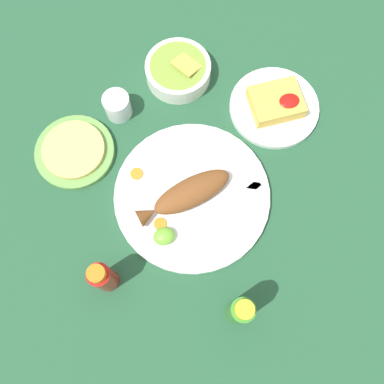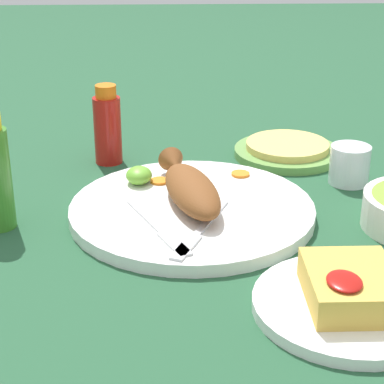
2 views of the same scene
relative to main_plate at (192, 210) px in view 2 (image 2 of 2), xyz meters
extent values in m
plane|color=#235133|center=(0.00, 0.00, -0.01)|extent=(4.00, 4.00, 0.00)
cylinder|color=white|center=(0.00, 0.00, 0.00)|extent=(0.35, 0.35, 0.02)
ellipsoid|color=brown|center=(0.00, 0.00, 0.03)|extent=(0.19, 0.11, 0.04)
cone|color=brown|center=(-0.11, -0.03, 0.03)|extent=(0.05, 0.05, 0.04)
cube|color=silver|center=(0.05, 0.02, 0.01)|extent=(0.11, 0.05, 0.00)
cube|color=silver|center=(0.13, -0.01, 0.01)|extent=(0.07, 0.04, 0.00)
cube|color=silver|center=(0.04, -0.07, 0.01)|extent=(0.11, 0.06, 0.00)
cube|color=silver|center=(0.12, -0.03, 0.01)|extent=(0.07, 0.05, 0.00)
cylinder|color=orange|center=(-0.11, 0.08, 0.01)|extent=(0.03, 0.03, 0.00)
cylinder|color=orange|center=(-0.12, -0.02, 0.01)|extent=(0.02, 0.02, 0.00)
cylinder|color=orange|center=(-0.09, -0.05, 0.01)|extent=(0.03, 0.03, 0.00)
ellipsoid|color=#6BB233|center=(-0.08, -0.08, 0.02)|extent=(0.05, 0.04, 0.03)
cylinder|color=#B21914|center=(-0.22, -0.14, 0.05)|extent=(0.05, 0.05, 0.11)
cylinder|color=orange|center=(-0.22, -0.14, 0.12)|extent=(0.04, 0.04, 0.02)
cylinder|color=silver|center=(-0.12, 0.25, 0.02)|extent=(0.06, 0.06, 0.06)
cylinder|color=white|center=(-0.12, 0.25, 0.01)|extent=(0.05, 0.05, 0.03)
cylinder|color=white|center=(0.25, 0.17, 0.00)|extent=(0.22, 0.22, 0.01)
cube|color=gold|center=(0.25, 0.17, 0.02)|extent=(0.12, 0.10, 0.04)
ellipsoid|color=#AD140F|center=(0.27, 0.15, 0.04)|extent=(0.05, 0.04, 0.01)
cylinder|color=#6B9E4C|center=(-0.24, 0.18, 0.00)|extent=(0.19, 0.19, 0.01)
cylinder|color=#E0C666|center=(-0.24, 0.18, 0.01)|extent=(0.15, 0.15, 0.01)
camera|label=1|loc=(-0.07, -0.27, 0.93)|focal=40.00mm
camera|label=2|loc=(0.90, -0.03, 0.43)|focal=65.00mm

